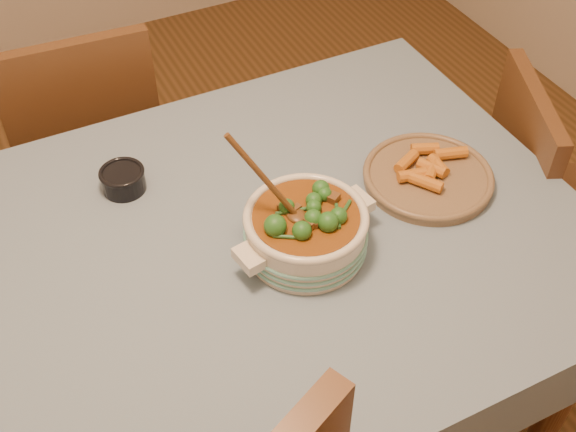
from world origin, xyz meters
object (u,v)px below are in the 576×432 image
(chair_right, at_px, (542,202))
(chair_far, at_px, (87,137))
(fried_plate, at_px, (428,175))
(condiment_bowl, at_px, (123,179))
(stew_casserole, at_px, (305,228))
(dining_table, at_px, (204,288))

(chair_right, bearing_deg, chair_far, 75.64)
(fried_plate, bearing_deg, chair_right, 2.59)
(condiment_bowl, distance_m, chair_far, 0.61)
(chair_right, bearing_deg, condiment_bowl, 99.15)
(chair_right, bearing_deg, fried_plate, 115.69)
(stew_casserole, height_order, fried_plate, stew_casserole)
(fried_plate, relative_size, chair_far, 0.42)
(stew_casserole, relative_size, condiment_bowl, 3.16)
(dining_table, distance_m, chair_far, 0.84)
(stew_casserole, height_order, condiment_bowl, stew_casserole)
(dining_table, bearing_deg, condiment_bowl, 105.01)
(condiment_bowl, bearing_deg, dining_table, -74.99)
(fried_plate, bearing_deg, stew_casserole, -169.93)
(condiment_bowl, relative_size, chair_far, 0.12)
(condiment_bowl, relative_size, chair_right, 0.12)
(fried_plate, bearing_deg, dining_table, 179.03)
(dining_table, xyz_separation_m, chair_right, (1.00, 0.01, -0.18))
(dining_table, bearing_deg, chair_right, 0.61)
(dining_table, relative_size, stew_casserole, 5.18)
(stew_casserole, xyz_separation_m, fried_plate, (0.35, 0.06, -0.04))
(dining_table, height_order, stew_casserole, stew_casserole)
(stew_casserole, xyz_separation_m, chair_right, (0.79, 0.08, -0.34))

